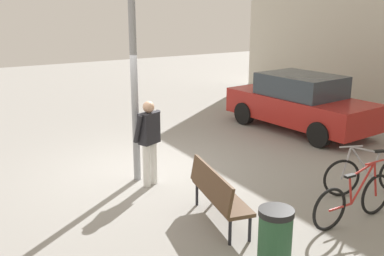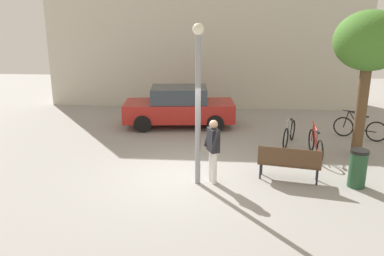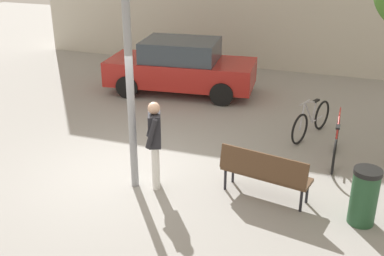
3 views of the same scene
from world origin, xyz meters
name	(u,v)px [view 3 (image 3 of 3)]	position (x,y,z in m)	size (l,w,h in m)	color
ground_plane	(129,173)	(0.00, 0.00, 0.00)	(36.00, 36.00, 0.00)	gray
lamppost	(129,64)	(0.33, -0.39, 2.35)	(0.28, 0.28, 4.01)	gray
person_by_lamppost	(155,139)	(0.71, -0.28, 0.97)	(0.45, 0.63, 1.67)	white
park_bench	(264,171)	(2.68, -0.03, 0.55)	(1.66, 0.78, 0.92)	#513823
bicycle_silver	(311,121)	(3.16, 3.01, 0.38)	(0.68, 1.71, 0.97)	black
bicycle_red	(336,144)	(3.78, 1.90, 0.38)	(0.08, 1.81, 0.97)	black
parked_car_red	(181,67)	(-0.78, 4.97, 0.77)	(4.35, 2.16, 1.55)	#AD231E
trash_bin	(364,196)	(4.35, -0.25, 0.49)	(0.45, 0.45, 0.98)	#234C2D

